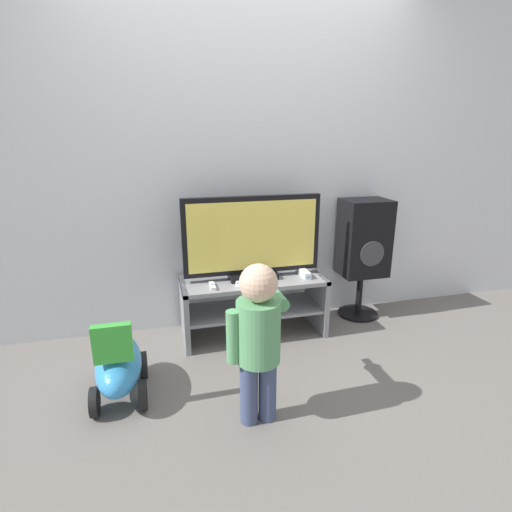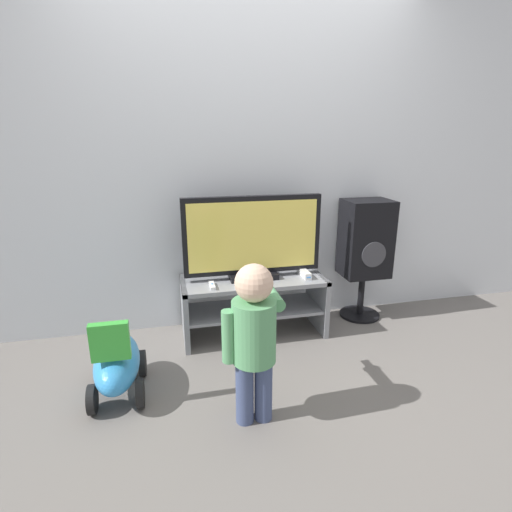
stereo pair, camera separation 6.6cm
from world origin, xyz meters
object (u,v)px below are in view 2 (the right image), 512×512
Objects in this scene: remote_primary at (212,286)px; speaker_tower at (365,242)px; game_console at (304,273)px; child at (254,332)px; television at (253,239)px; remote_secondary at (238,285)px; ride_on_toy at (117,363)px.

speaker_tower is at bearing 9.47° from remote_primary.
remote_primary is at bearing -174.06° from game_console.
speaker_tower is (1.13, 1.03, 0.13)m from child.
child is (-0.20, -0.95, -0.23)m from television.
television is at bearing 171.77° from game_console.
television is at bearing 46.81° from remote_secondary.
game_console is 0.53m from remote_secondary.
remote_primary and remote_secondary have the same top height.
game_console is at bearing 10.41° from remote_secondary.
ride_on_toy is at bearing -152.26° from remote_secondary.
speaker_tower is at bearing 4.99° from television.
child is at bearing -28.28° from ride_on_toy.
ride_on_toy is at bearing -144.43° from remote_primary.
remote_primary is 0.83m from child.
speaker_tower reaches higher than remote_secondary.
ride_on_toy is (-0.92, -0.56, -0.54)m from television.
game_console is at bearing -166.21° from speaker_tower.
speaker_tower is at bearing 42.19° from child.
remote_primary is (-0.69, -0.07, -0.01)m from game_console.
game_console is at bearing 21.29° from ride_on_toy.
television is at bearing 31.30° from ride_on_toy.
speaker_tower is 2.01m from ride_on_toy.
child is (0.11, -0.82, 0.06)m from remote_primary.
game_console is 0.21× the size of speaker_tower.
game_console reaches higher than remote_primary.
remote_secondary is at bearing -167.84° from speaker_tower.
television reaches higher than remote_secondary.
television is at bearing 21.88° from remote_primary.
remote_secondary is (0.17, -0.02, 0.00)m from remote_primary.
remote_primary is 0.79m from ride_on_toy.
remote_secondary is (-0.52, -0.09, -0.01)m from game_console.
remote_secondary is at bearing -169.59° from game_console.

